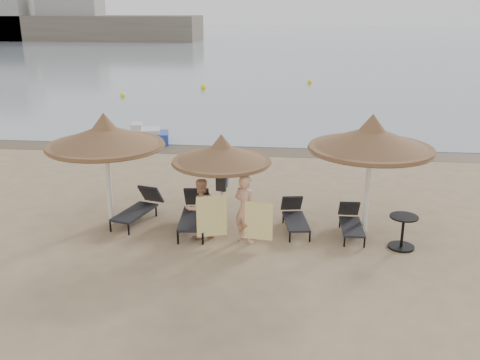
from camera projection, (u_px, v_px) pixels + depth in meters
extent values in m
plane|color=tan|center=(217.00, 251.00, 13.00)|extent=(160.00, 160.00, 0.00)
cube|color=gray|center=(290.00, 41.00, 88.54)|extent=(200.00, 140.00, 0.03)
cube|color=brown|center=(252.00, 151.00, 21.88)|extent=(200.00, 1.60, 0.01)
cube|color=#706557|center=(24.00, 28.00, 90.73)|extent=(60.00, 10.00, 4.00)
cube|color=gray|center=(71.00, 16.00, 88.22)|extent=(10.00, 5.00, 8.00)
cylinder|color=white|center=(109.00, 185.00, 14.31)|extent=(0.13, 0.13, 2.24)
cone|color=brown|center=(105.00, 135.00, 13.88)|extent=(3.10, 3.10, 0.59)
cone|color=brown|center=(104.00, 122.00, 13.77)|extent=(0.75, 0.75, 0.48)
cylinder|color=brown|center=(106.00, 146.00, 13.97)|extent=(3.03, 3.03, 0.11)
cylinder|color=white|center=(222.00, 194.00, 14.10)|extent=(0.11, 0.11, 1.88)
cone|color=brown|center=(222.00, 153.00, 13.74)|extent=(2.60, 2.60, 0.49)
cone|color=brown|center=(221.00, 142.00, 13.65)|extent=(0.63, 0.63, 0.40)
cylinder|color=brown|center=(222.00, 162.00, 13.82)|extent=(2.55, 2.55, 0.09)
cylinder|color=white|center=(367.00, 190.00, 13.80)|extent=(0.13, 0.13, 2.30)
cone|color=brown|center=(371.00, 138.00, 13.36)|extent=(3.18, 3.18, 0.60)
cone|color=brown|center=(373.00, 123.00, 13.25)|extent=(0.77, 0.77, 0.49)
cylinder|color=brown|center=(371.00, 149.00, 13.45)|extent=(3.11, 3.11, 0.11)
cylinder|color=black|center=(110.00, 227.00, 14.07)|extent=(0.05, 0.05, 0.28)
cylinder|color=black|center=(129.00, 230.00, 13.87)|extent=(0.05, 0.05, 0.28)
cylinder|color=black|center=(139.00, 209.00, 15.31)|extent=(0.05, 0.05, 0.28)
cylinder|color=black|center=(156.00, 211.00, 15.11)|extent=(0.05, 0.05, 0.28)
cube|color=black|center=(135.00, 212.00, 14.58)|extent=(1.00, 1.61, 0.06)
cube|color=black|center=(151.00, 194.00, 15.28)|extent=(0.71, 0.57, 0.57)
cylinder|color=black|center=(178.00, 238.00, 13.33)|extent=(0.06, 0.06, 0.31)
cylinder|color=black|center=(203.00, 239.00, 13.32)|extent=(0.06, 0.06, 0.31)
cylinder|color=black|center=(185.00, 215.00, 14.81)|extent=(0.06, 0.06, 0.31)
cylinder|color=black|center=(208.00, 215.00, 14.79)|extent=(0.06, 0.06, 0.31)
cube|color=black|center=(194.00, 219.00, 14.06)|extent=(0.83, 1.72, 0.07)
cube|color=black|center=(197.00, 197.00, 14.90)|extent=(0.73, 0.53, 0.63)
cylinder|color=black|center=(290.00, 238.00, 13.44)|extent=(0.05, 0.05, 0.25)
cylinder|color=black|center=(310.00, 237.00, 13.47)|extent=(0.05, 0.05, 0.25)
cylinder|color=black|center=(283.00, 219.00, 14.64)|extent=(0.05, 0.05, 0.25)
cylinder|color=black|center=(302.00, 218.00, 14.67)|extent=(0.05, 0.05, 0.25)
cube|color=black|center=(296.00, 221.00, 14.05)|extent=(0.78, 1.43, 0.05)
cube|color=black|center=(292.00, 203.00, 14.74)|extent=(0.62, 0.47, 0.51)
cylinder|color=black|center=(344.00, 242.00, 13.19)|extent=(0.04, 0.04, 0.24)
cylinder|color=black|center=(364.00, 243.00, 13.15)|extent=(0.04, 0.04, 0.24)
cylinder|color=black|center=(340.00, 223.00, 14.34)|extent=(0.04, 0.04, 0.24)
cylinder|color=black|center=(358.00, 224.00, 14.30)|extent=(0.04, 0.04, 0.24)
cube|color=black|center=(352.00, 227.00, 13.74)|extent=(0.57, 1.32, 0.05)
cube|color=black|center=(349.00, 208.00, 14.40)|extent=(0.55, 0.38, 0.49)
cylinder|color=black|center=(401.00, 247.00, 13.18)|extent=(0.64, 0.64, 0.05)
cylinder|color=black|center=(403.00, 232.00, 13.06)|extent=(0.07, 0.07, 0.78)
cylinder|color=black|center=(404.00, 217.00, 12.94)|extent=(0.69, 0.69, 0.03)
imported|color=#E1A17F|center=(200.00, 204.00, 13.49)|extent=(1.00, 0.87, 1.84)
imported|color=#E1A17F|center=(245.00, 204.00, 13.21)|extent=(1.13, 1.03, 2.05)
cube|color=yellow|center=(212.00, 216.00, 13.18)|extent=(0.73, 0.27, 1.07)
cube|color=yellow|center=(259.00, 221.00, 13.04)|extent=(0.70, 0.10, 0.98)
cube|color=white|center=(223.00, 179.00, 14.15)|extent=(0.33, 0.17, 0.40)
cube|color=#232326|center=(221.00, 184.00, 13.84)|extent=(0.28, 0.16, 0.38)
cube|color=#223C9F|center=(146.00, 138.00, 22.96)|extent=(2.15, 1.55, 0.49)
cube|color=silver|center=(145.00, 131.00, 22.86)|extent=(1.42, 1.22, 0.22)
cube|color=silver|center=(137.00, 127.00, 22.76)|extent=(0.61, 0.87, 0.31)
sphere|color=#F8ED0D|center=(203.00, 87.00, 37.54)|extent=(0.39, 0.39, 0.39)
sphere|color=#F8ED0D|center=(310.00, 82.00, 40.30)|extent=(0.34, 0.34, 0.34)
sphere|color=#F8ED0D|center=(123.00, 95.00, 34.43)|extent=(0.32, 0.32, 0.32)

